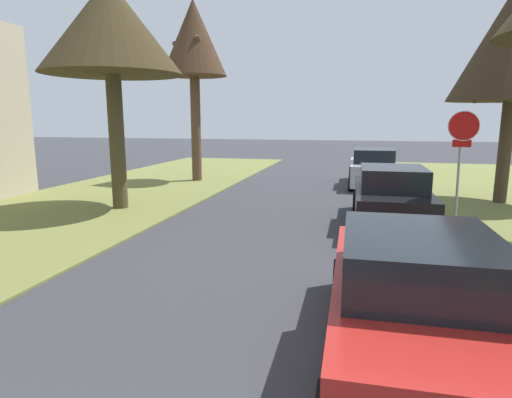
{
  "coord_description": "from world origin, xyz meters",
  "views": [
    {
      "loc": [
        1.6,
        0.95,
        2.78
      ],
      "look_at": [
        -0.37,
        9.04,
        1.23
      ],
      "focal_mm": 29.95,
      "sensor_mm": 36.0,
      "label": 1
    }
  ],
  "objects_px": {
    "street_tree_left_mid_b": "(110,29)",
    "parked_sedan_black": "(391,198)",
    "stop_sign_far": "(462,142)",
    "street_tree_left_far": "(194,41)",
    "parked_sedan_silver": "(372,169)",
    "parked_sedan_red": "(414,302)"
  },
  "relations": [
    {
      "from": "street_tree_left_mid_b",
      "to": "parked_sedan_black",
      "type": "bearing_deg",
      "value": -1.06
    },
    {
      "from": "parked_sedan_black",
      "to": "stop_sign_far",
      "type": "bearing_deg",
      "value": 28.1
    },
    {
      "from": "street_tree_left_far",
      "to": "parked_sedan_silver",
      "type": "height_order",
      "value": "street_tree_left_far"
    },
    {
      "from": "parked_sedan_red",
      "to": "parked_sedan_black",
      "type": "relative_size",
      "value": 1.0
    },
    {
      "from": "street_tree_left_mid_b",
      "to": "parked_sedan_silver",
      "type": "relative_size",
      "value": 1.52
    },
    {
      "from": "street_tree_left_far",
      "to": "parked_sedan_silver",
      "type": "relative_size",
      "value": 1.76
    },
    {
      "from": "stop_sign_far",
      "to": "street_tree_left_far",
      "type": "bearing_deg",
      "value": 150.73
    },
    {
      "from": "stop_sign_far",
      "to": "parked_sedan_silver",
      "type": "relative_size",
      "value": 0.67
    },
    {
      "from": "parked_sedan_red",
      "to": "stop_sign_far",
      "type": "bearing_deg",
      "value": 75.53
    },
    {
      "from": "street_tree_left_far",
      "to": "parked_sedan_red",
      "type": "xyz_separation_m",
      "value": [
        7.86,
        -13.26,
        -5.39
      ]
    },
    {
      "from": "street_tree_left_mid_b",
      "to": "street_tree_left_far",
      "type": "bearing_deg",
      "value": 89.29
    },
    {
      "from": "parked_sedan_black",
      "to": "parked_sedan_silver",
      "type": "xyz_separation_m",
      "value": [
        -0.31,
        7.02,
        0.0
      ]
    },
    {
      "from": "stop_sign_far",
      "to": "parked_sedan_red",
      "type": "distance_m",
      "value": 8.12
    },
    {
      "from": "stop_sign_far",
      "to": "street_tree_left_far",
      "type": "xyz_separation_m",
      "value": [
        -9.86,
        5.53,
        3.93
      ]
    },
    {
      "from": "stop_sign_far",
      "to": "parked_sedan_red",
      "type": "relative_size",
      "value": 0.67
    },
    {
      "from": "parked_sedan_black",
      "to": "parked_sedan_silver",
      "type": "distance_m",
      "value": 7.03
    },
    {
      "from": "parked_sedan_black",
      "to": "street_tree_left_mid_b",
      "type": "bearing_deg",
      "value": 178.94
    },
    {
      "from": "stop_sign_far",
      "to": "parked_sedan_silver",
      "type": "bearing_deg",
      "value": 109.39
    },
    {
      "from": "parked_sedan_black",
      "to": "parked_sedan_red",
      "type": "bearing_deg",
      "value": -91.47
    },
    {
      "from": "parked_sedan_red",
      "to": "parked_sedan_black",
      "type": "bearing_deg",
      "value": 88.53
    },
    {
      "from": "street_tree_left_mid_b",
      "to": "parked_sedan_silver",
      "type": "bearing_deg",
      "value": 41.35
    },
    {
      "from": "street_tree_left_far",
      "to": "parked_sedan_silver",
      "type": "distance_m",
      "value": 9.44
    }
  ]
}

